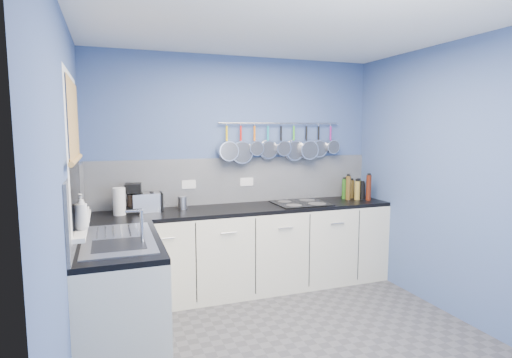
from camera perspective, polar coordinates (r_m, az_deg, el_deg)
floor at (r=3.59m, az=5.17°, el=-21.78°), size 3.20×3.00×0.02m
ceiling at (r=3.25m, az=5.68°, el=21.05°), size 3.20×3.00×0.02m
wall_back at (r=4.59m, az=-2.62°, el=1.09°), size 3.20×0.02×2.50m
wall_front at (r=1.96m, az=24.73°, el=-7.42°), size 3.20×0.02×2.50m
wall_left at (r=2.90m, az=-24.77°, el=-2.91°), size 0.02×3.00×2.50m
wall_right at (r=4.13m, az=26.06°, el=-0.24°), size 0.02×3.00×2.50m
backsplash_back at (r=4.58m, az=-2.54°, el=-0.18°), size 3.20×0.02×0.50m
backsplash_left at (r=3.51m, az=-23.50°, el=-2.92°), size 0.02×1.80×0.50m
cabinet_run_back at (r=4.46m, az=-1.37°, el=-9.83°), size 3.20×0.60×0.86m
worktop_back at (r=4.35m, az=-1.39°, el=-4.15°), size 3.20×0.60×0.04m
cabinet_run_left at (r=3.40m, az=-18.20°, el=-15.60°), size 0.60×1.20×0.86m
worktop_left at (r=3.26m, az=-18.50°, el=-8.26°), size 0.60×1.20×0.04m
window_frame at (r=3.17m, az=-23.95°, el=3.36°), size 0.01×1.00×1.10m
window_glass at (r=3.17m, az=-23.86°, el=3.36°), size 0.01×0.90×1.00m
bamboo_blind at (r=3.16m, az=-23.92°, el=7.44°), size 0.01×0.90×0.55m
window_sill at (r=3.23m, az=-23.06°, el=-5.77°), size 0.10×0.98×0.03m
sink_unit at (r=3.26m, az=-18.52°, el=-7.85°), size 0.50×0.95×0.01m
mixer_tap at (r=3.06m, az=-15.51°, el=-6.26°), size 0.12×0.08×0.26m
socket_left at (r=4.44m, az=-9.28°, el=-0.75°), size 0.15×0.01×0.09m
socket_right at (r=4.60m, az=-1.30°, el=-0.39°), size 0.15×0.01×0.09m
pot_rail at (r=4.68m, az=3.47°, el=7.70°), size 1.45×0.02×0.02m
soap_bottle_a at (r=2.97m, az=-23.05°, el=-4.20°), size 0.11×0.11×0.24m
soap_bottle_b at (r=3.16m, az=-22.84°, el=-4.17°), size 0.08×0.08×0.17m
paper_towel at (r=4.14m, az=-18.39°, el=-2.95°), size 0.15×0.15×0.26m
coffee_maker at (r=4.20m, az=-16.58°, el=-2.57°), size 0.18×0.20×0.29m
toaster at (r=4.23m, az=-14.91°, el=-3.15°), size 0.31×0.20×0.19m
canister at (r=4.29m, az=-10.15°, el=-3.26°), size 0.11×0.11×0.13m
hob at (r=4.56m, az=6.20°, el=-3.34°), size 0.57×0.51×0.01m
pan_0 at (r=4.46m, az=-4.04°, el=5.13°), size 0.22×0.12×0.41m
pan_1 at (r=4.51m, az=-2.09°, el=4.93°), size 0.25×0.08×0.44m
pan_2 at (r=4.56m, az=-0.18°, el=5.49°), size 0.17×0.10×0.36m
pan_3 at (r=4.61m, az=1.68°, el=5.26°), size 0.21×0.06×0.40m
pan_4 at (r=4.67m, az=3.50°, el=5.46°), size 0.18×0.12×0.37m
pan_5 at (r=4.74m, az=5.27°, el=5.12°), size 0.23×0.07×0.42m
pan_6 at (r=4.81m, az=6.99°, el=5.18°), size 0.22×0.12×0.41m
pan_7 at (r=4.88m, az=8.67°, el=5.30°), size 0.20×0.06×0.39m
pan_8 at (r=4.96m, az=10.29°, el=5.52°), size 0.16×0.10×0.35m
condiment_0 at (r=5.08m, az=13.98°, el=-1.34°), size 0.07×0.07×0.21m
condiment_1 at (r=5.02m, az=13.03°, el=-1.36°), size 0.07×0.07×0.21m
condiment_2 at (r=4.96m, az=12.12°, el=-1.34°), size 0.06×0.06×0.23m
condiment_3 at (r=4.98m, az=14.45°, el=-1.60°), size 0.07×0.07×0.19m
condiment_4 at (r=4.93m, az=13.84°, el=-1.53°), size 0.06×0.06×0.22m
condiment_5 at (r=4.90m, az=12.64°, el=-1.20°), size 0.06×0.06×0.28m
condiment_6 at (r=4.91m, az=15.32°, el=-1.17°), size 0.06×0.06×0.29m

